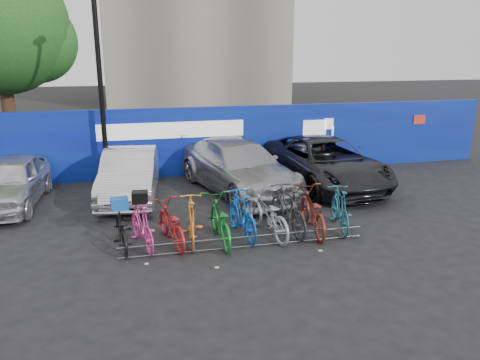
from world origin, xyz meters
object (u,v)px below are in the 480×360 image
object	(u,v)px
car_0	(10,182)
bike_7	(288,209)
bike_4	(220,220)
car_2	(238,166)
bike_1	(142,225)
bike_9	(340,209)
bike_5	(242,214)
bike_2	(171,224)
bike_0	(121,228)
bike_8	(312,211)
car_1	(130,174)
car_3	(324,162)
bike_rack	(245,242)
tree	(5,28)
bike_6	(267,214)
bike_3	(192,220)
lamppost	(100,84)

from	to	relation	value
car_0	bike_7	bearing A→B (deg)	-24.82
bike_4	car_2	bearing A→B (deg)	-110.02
bike_1	bike_9	xyz separation A→B (m)	(4.79, -0.02, 0.01)
bike_5	bike_2	bearing A→B (deg)	-5.05
car_0	bike_1	distance (m)	5.20
bike_0	bike_8	size ratio (longest dim) A/B	0.84
car_1	bike_0	distance (m)	3.77
bike_4	bike_8	distance (m)	2.29
car_3	bike_8	distance (m)	4.25
bike_rack	car_1	distance (m)	5.12
tree	car_1	distance (m)	8.72
car_3	bike_2	distance (m)	6.51
bike_1	car_1	bearing A→B (deg)	-100.27
car_2	bike_4	bearing A→B (deg)	-124.44
bike_rack	bike_6	size ratio (longest dim) A/B	2.71
car_1	bike_6	world-z (taller)	car_1
bike_7	car_0	bearing A→B (deg)	-34.34
car_2	car_0	bearing A→B (deg)	164.16
bike_8	bike_0	bearing A→B (deg)	4.43
bike_5	tree	bearing A→B (deg)	-62.30
bike_7	bike_9	distance (m)	1.32
bike_4	bike_1	bearing A→B (deg)	-5.14
bike_5	bike_9	xyz separation A→B (m)	(2.46, -0.09, -0.02)
bike_3	bike_7	world-z (taller)	bike_7
car_0	bike_0	xyz separation A→B (m)	(3.09, -3.73, -0.25)
bike_4	bike_9	world-z (taller)	bike_9
bike_3	bike_6	xyz separation A→B (m)	(1.81, -0.00, -0.00)
lamppost	car_0	world-z (taller)	lamppost
bike_rack	bike_8	distance (m)	1.94
car_3	car_2	bearing A→B (deg)	174.13
bike_2	bike_7	size ratio (longest dim) A/B	0.95
car_1	bike_7	bearing A→B (deg)	-39.38
bike_3	bike_5	bearing A→B (deg)	-172.61
car_1	bike_8	xyz separation A→B (m)	(4.28, -3.85, -0.18)
bike_0	bike_6	world-z (taller)	bike_6
lamppost	bike_4	distance (m)	6.71
lamppost	bike_7	size ratio (longest dim) A/B	3.10
tree	bike_3	bearing A→B (deg)	-60.53
lamppost	car_0	bearing A→B (deg)	-148.78
car_0	bike_9	size ratio (longest dim) A/B	2.32
car_0	bike_1	size ratio (longest dim) A/B	2.36
lamppost	bike_6	distance (m)	7.16
tree	lamppost	distance (m)	6.14
tree	car_0	size ratio (longest dim) A/B	1.88
bike_2	car_1	bearing A→B (deg)	-89.31
bike_2	bike_5	bearing A→B (deg)	169.56
bike_rack	bike_4	distance (m)	0.79
bike_6	bike_8	bearing A→B (deg)	167.03
car_1	lamppost	bearing A→B (deg)	121.02
lamppost	bike_0	bearing A→B (deg)	-84.57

